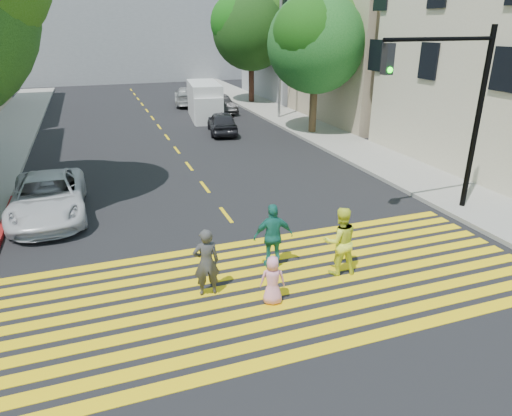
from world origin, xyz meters
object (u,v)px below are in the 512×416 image
pedestrian_child (273,280)px  dark_car_near (222,122)px  white_sedan (48,197)px  traffic_signal (455,98)px  silver_car (187,96)px  pedestrian_extra (273,236)px  pedestrian_woman (340,241)px  tree_right_near (317,38)px  dark_car_parked (219,104)px  white_van (205,102)px  tree_right_far (252,26)px  pedestrian_man (206,262)px

pedestrian_child → dark_car_near: bearing=-85.2°
white_sedan → traffic_signal: traffic_signal is taller
silver_car → pedestrian_extra: bearing=93.0°
pedestrian_woman → tree_right_near: bearing=-105.2°
tree_right_near → pedestrian_woman: size_ratio=4.30×
white_sedan → dark_car_near: 13.31m
pedestrian_woman → dark_car_parked: (3.15, 22.92, -0.28)m
pedestrian_child → silver_car: silver_car is taller
pedestrian_woman → dark_car_near: pedestrian_woman is taller
white_sedan → white_van: white_van is taller
tree_right_near → traffic_signal: (-1.41, -12.37, -1.39)m
dark_car_near → silver_car: (0.15, 10.65, 0.05)m
pedestrian_child → pedestrian_woman: bearing=-144.7°
tree_right_far → traffic_signal: tree_right_far is taller
tree_right_near → white_sedan: 16.59m
white_sedan → dark_car_near: size_ratio=1.30×
pedestrian_child → white_van: (3.79, 21.83, 0.53)m
tree_right_near → pedestrian_woman: tree_right_near is taller
pedestrian_woman → dark_car_parked: 23.13m
pedestrian_man → pedestrian_woman: (3.42, -0.16, 0.06)m
tree_right_near → pedestrian_man: bearing=-124.3°
white_sedan → traffic_signal: (12.27, -4.18, 3.18)m
pedestrian_extra → pedestrian_man: bearing=27.6°
pedestrian_extra → traffic_signal: bearing=-159.6°
white_sedan → dark_car_parked: (10.35, 16.41, -0.07)m
pedestrian_man → white_sedan: bearing=-55.5°
silver_car → dark_car_parked: 4.50m
white_sedan → white_van: 17.12m
pedestrian_man → pedestrian_woman: size_ratio=0.93×
dark_car_near → traffic_signal: (3.52, -14.20, 3.22)m
silver_car → traffic_signal: 25.28m
pedestrian_man → pedestrian_child: (1.32, -0.86, -0.25)m
tree_right_near → silver_car: bearing=110.9°
dark_car_near → silver_car: silver_car is taller
dark_car_near → dark_car_parked: 6.59m
silver_car → white_van: (-0.03, -6.05, 0.42)m
tree_right_far → pedestrian_extra: (-8.28, -25.38, -4.89)m
pedestrian_woman → silver_car: 27.24m
pedestrian_woman → silver_car: bearing=-84.9°
tree_right_near → pedestrian_extra: (-7.96, -13.84, -4.37)m
tree_right_near → traffic_signal: bearing=-96.5°
silver_car → white_van: size_ratio=0.93×
tree_right_far → silver_car: bearing=169.6°
pedestrian_child → pedestrian_extra: pedestrian_extra is taller
tree_right_near → white_sedan: (-13.69, -8.19, -4.57)m
pedestrian_child → white_van: 22.16m
pedestrian_child → white_sedan: white_sedan is taller
pedestrian_man → dark_car_near: (4.98, 16.37, -0.20)m
pedestrian_child → dark_car_parked: dark_car_parked is taller
pedestrian_man → pedestrian_child: size_ratio=1.43×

